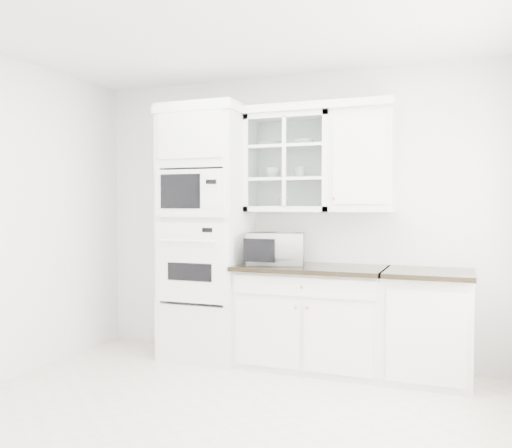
% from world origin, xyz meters
% --- Properties ---
extents(ground, '(4.00, 3.50, 0.01)m').
position_xyz_m(ground, '(0.00, 0.00, 0.01)').
color(ground, beige).
rests_on(ground, ground).
extents(room_shell, '(4.00, 3.50, 2.70)m').
position_xyz_m(room_shell, '(0.00, 0.43, 1.78)').
color(room_shell, white).
rests_on(room_shell, ground).
extents(oven_column, '(0.76, 0.68, 2.40)m').
position_xyz_m(oven_column, '(-0.75, 1.42, 1.20)').
color(oven_column, white).
rests_on(oven_column, ground).
extents(base_cabinet_run, '(1.32, 0.67, 0.92)m').
position_xyz_m(base_cabinet_run, '(0.28, 1.45, 0.46)').
color(base_cabinet_run, white).
rests_on(base_cabinet_run, ground).
extents(extra_base_cabinet, '(0.72, 0.67, 0.92)m').
position_xyz_m(extra_base_cabinet, '(1.28, 1.45, 0.46)').
color(extra_base_cabinet, white).
rests_on(extra_base_cabinet, ground).
extents(upper_cabinet_glass, '(0.80, 0.33, 0.90)m').
position_xyz_m(upper_cabinet_glass, '(0.03, 1.58, 1.85)').
color(upper_cabinet_glass, white).
rests_on(upper_cabinet_glass, room_shell).
extents(upper_cabinet_solid, '(0.55, 0.33, 0.90)m').
position_xyz_m(upper_cabinet_solid, '(0.71, 1.58, 1.85)').
color(upper_cabinet_solid, white).
rests_on(upper_cabinet_solid, room_shell).
extents(crown_molding, '(2.14, 0.38, 0.07)m').
position_xyz_m(crown_molding, '(-0.07, 1.56, 2.33)').
color(crown_molding, white).
rests_on(crown_molding, room_shell).
extents(countertop_microwave, '(0.59, 0.53, 0.29)m').
position_xyz_m(countertop_microwave, '(-0.05, 1.42, 1.07)').
color(countertop_microwave, white).
rests_on(countertop_microwave, base_cabinet_run).
extents(bowl_a, '(0.24, 0.24, 0.05)m').
position_xyz_m(bowl_a, '(-0.17, 1.60, 2.03)').
color(bowl_a, white).
rests_on(bowl_a, upper_cabinet_glass).
extents(bowl_b, '(0.21, 0.21, 0.05)m').
position_xyz_m(bowl_b, '(0.17, 1.58, 2.04)').
color(bowl_b, white).
rests_on(bowl_b, upper_cabinet_glass).
extents(cup_a, '(0.17, 0.17, 0.10)m').
position_xyz_m(cup_a, '(-0.14, 1.60, 1.76)').
color(cup_a, white).
rests_on(cup_a, upper_cabinet_glass).
extents(cup_b, '(0.12, 0.12, 0.11)m').
position_xyz_m(cup_b, '(0.13, 1.60, 1.76)').
color(cup_b, white).
rests_on(cup_b, upper_cabinet_glass).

